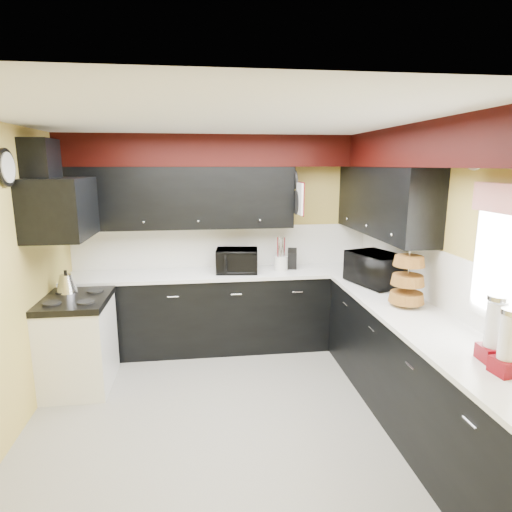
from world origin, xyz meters
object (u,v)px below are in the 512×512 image
(microwave, at_px, (376,269))
(utensil_crock, at_px, (281,263))
(kettle, at_px, (66,283))
(knife_block, at_px, (292,259))
(toaster_oven, at_px, (237,261))

(microwave, bearing_deg, utensil_crock, 33.15)
(microwave, xyz_separation_m, kettle, (-3.16, 0.19, -0.09))
(utensil_crock, distance_m, knife_block, 0.17)
(utensil_crock, relative_size, knife_block, 0.72)
(toaster_oven, bearing_deg, kettle, -156.90)
(utensil_crock, bearing_deg, knife_block, 22.32)
(knife_block, bearing_deg, kettle, -153.74)
(microwave, height_order, kettle, microwave)
(microwave, height_order, knife_block, microwave)
(toaster_oven, xyz_separation_m, knife_block, (0.67, 0.08, -0.02))
(microwave, distance_m, kettle, 3.16)
(toaster_oven, xyz_separation_m, kettle, (-1.75, -0.51, -0.07))
(toaster_oven, height_order, microwave, microwave)
(utensil_crock, relative_size, kettle, 0.84)
(utensil_crock, xyz_separation_m, knife_block, (0.15, 0.06, 0.03))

